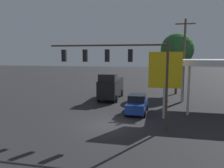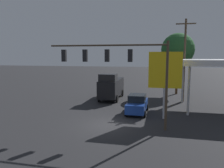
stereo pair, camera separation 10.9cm
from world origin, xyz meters
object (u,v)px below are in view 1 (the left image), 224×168
Objects in this scene: delivery_truck at (111,87)px; sedan_waiting at (137,104)px; traffic_signal_assembly at (117,62)px; utility_pole at (184,59)px; price_sign at (165,72)px; street_tree at (177,50)px.

delivery_truck is 7.90m from sedan_waiting.
delivery_truck is at bearing -75.08° from traffic_signal_assembly.
utility_pole reaches higher than price_sign.
delivery_truck is (3.03, -11.37, -3.66)m from traffic_signal_assembly.
utility_pole is 9.82m from sedan_waiting.
sedan_waiting is 14.73m from street_tree.
utility_pole is at bearing 94.36° from street_tree.
traffic_signal_assembly is at bearing 14.41° from delivery_truck.
traffic_signal_assembly is 12.32m from delivery_truck.
utility_pole is 8.91m from price_sign.
street_tree reaches higher than traffic_signal_assembly.
delivery_truck is at bearing 2.29° from utility_pole.
traffic_signal_assembly is at bearing -12.48° from sedan_waiting.
utility_pole is at bearing -118.39° from traffic_signal_assembly.
traffic_signal_assembly is 1.56× the size of price_sign.
delivery_truck is (9.37, 0.38, -3.79)m from utility_pole.
price_sign is (-3.84, -3.27, -0.98)m from traffic_signal_assembly.
traffic_signal_assembly is at bearing 61.61° from utility_pole.
sedan_waiting is at bearing -104.07° from traffic_signal_assembly.
utility_pole is (-6.34, -11.74, 0.13)m from traffic_signal_assembly.
delivery_truck is 1.53× the size of sedan_waiting.
utility_pole is 10.12m from delivery_truck.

